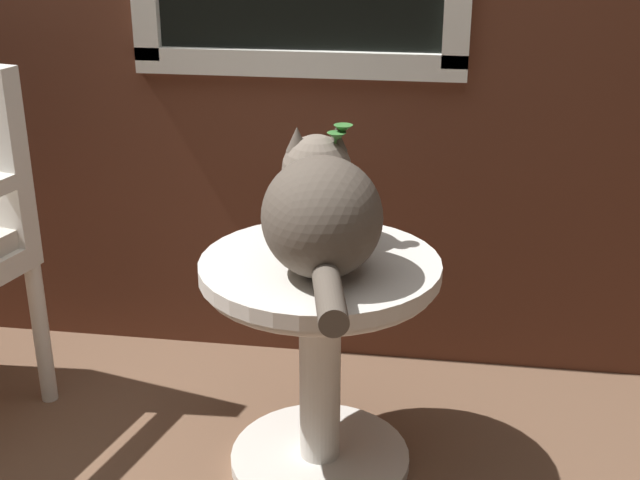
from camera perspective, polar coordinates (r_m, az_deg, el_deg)
The scene contains 3 objects.
wicker_side_table at distance 1.98m, azimuth 0.00°, elevation -6.06°, with size 0.55×0.55×0.55m.
cat at distance 1.82m, azimuth 0.08°, elevation 2.05°, with size 0.31×0.61×0.28m.
pewter_vase_with_ivy at distance 2.00m, azimuth 0.61°, elevation 2.56°, with size 0.13×0.13×0.28m.
Camera 1 is at (0.51, -1.52, 1.30)m, focal length 47.85 mm.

